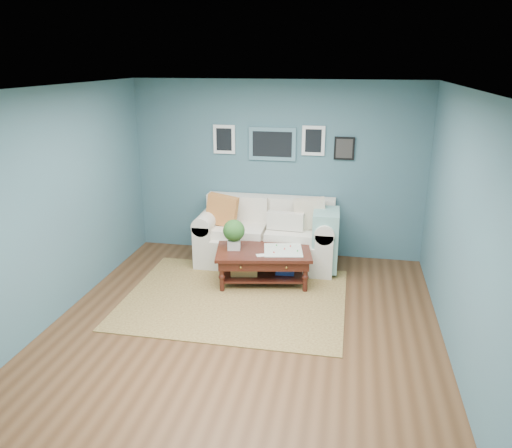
# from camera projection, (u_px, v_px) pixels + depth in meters

# --- Properties ---
(room_shell) EXTENTS (5.00, 5.02, 2.70)m
(room_shell) POSITION_uv_depth(u_px,v_px,m) (243.00, 216.00, 5.41)
(room_shell) COLOR brown
(room_shell) RESTS_ON ground
(area_rug) EXTENTS (2.83, 2.27, 0.01)m
(area_rug) POSITION_uv_depth(u_px,v_px,m) (235.00, 298.00, 6.52)
(area_rug) COLOR brown
(area_rug) RESTS_ON ground
(loveseat) EXTENTS (2.10, 0.95, 1.08)m
(loveseat) POSITION_uv_depth(u_px,v_px,m) (273.00, 236.00, 7.54)
(loveseat) COLOR white
(loveseat) RESTS_ON ground
(coffee_table) EXTENTS (1.40, 0.97, 0.90)m
(coffee_table) POSITION_uv_depth(u_px,v_px,m) (259.00, 256.00, 6.87)
(coffee_table) COLOR black
(coffee_table) RESTS_ON ground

